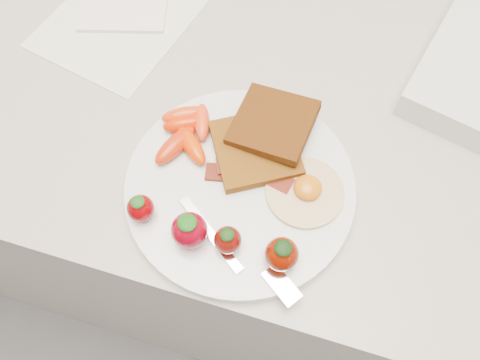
# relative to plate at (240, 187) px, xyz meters

# --- Properties ---
(counter) EXTENTS (2.00, 0.60, 0.90)m
(counter) POSITION_rel_plate_xyz_m (0.01, 0.16, -0.46)
(counter) COLOR gray
(counter) RESTS_ON ground
(plate) EXTENTS (0.27, 0.27, 0.02)m
(plate) POSITION_rel_plate_xyz_m (0.00, 0.00, 0.00)
(plate) COLOR silver
(plate) RESTS_ON counter
(toast_lower) EXTENTS (0.13, 0.13, 0.01)m
(toast_lower) POSITION_rel_plate_xyz_m (0.01, 0.05, 0.02)
(toast_lower) COLOR #43240F
(toast_lower) RESTS_ON plate
(toast_upper) EXTENTS (0.10, 0.10, 0.02)m
(toast_upper) POSITION_rel_plate_xyz_m (0.02, 0.08, 0.03)
(toast_upper) COLOR black
(toast_upper) RESTS_ON toast_lower
(fried_egg) EXTENTS (0.11, 0.11, 0.02)m
(fried_egg) POSITION_rel_plate_xyz_m (0.08, 0.01, 0.01)
(fried_egg) COLOR beige
(fried_egg) RESTS_ON plate
(bacon_strips) EXTENTS (0.11, 0.07, 0.01)m
(bacon_strips) POSITION_rel_plate_xyz_m (0.01, 0.02, 0.01)
(bacon_strips) COLOR #370A02
(bacon_strips) RESTS_ON plate
(baby_carrots) EXTENTS (0.08, 0.10, 0.02)m
(baby_carrots) POSITION_rel_plate_xyz_m (-0.08, 0.04, 0.02)
(baby_carrots) COLOR red
(baby_carrots) RESTS_ON plate
(strawberries) EXTENTS (0.19, 0.05, 0.05)m
(strawberries) POSITION_rel_plate_xyz_m (-0.01, -0.07, 0.03)
(strawberries) COLOR #710004
(strawberries) RESTS_ON plate
(fork) EXTENTS (0.16, 0.09, 0.00)m
(fork) POSITION_rel_plate_xyz_m (0.03, -0.08, 0.01)
(fork) COLOR silver
(fork) RESTS_ON plate
(paper_sheet) EXTENTS (0.24, 0.28, 0.00)m
(paper_sheet) POSITION_rel_plate_xyz_m (-0.24, 0.23, -0.01)
(paper_sheet) COLOR silver
(paper_sheet) RESTS_ON counter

